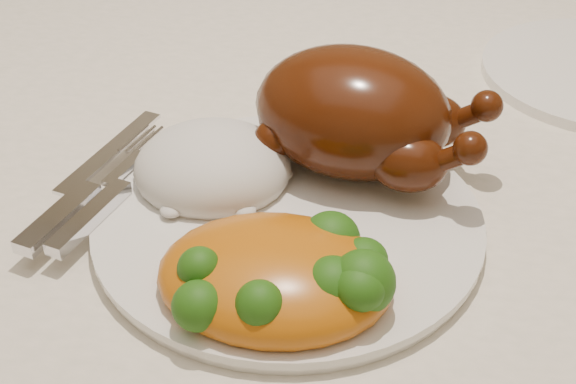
# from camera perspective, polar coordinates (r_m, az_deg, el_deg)

# --- Properties ---
(dining_table) EXTENTS (1.60, 0.90, 0.76)m
(dining_table) POSITION_cam_1_polar(r_m,az_deg,el_deg) (0.71, -7.22, -3.51)
(dining_table) COLOR brown
(dining_table) RESTS_ON floor
(tablecloth) EXTENTS (1.73, 1.03, 0.18)m
(tablecloth) POSITION_cam_1_polar(r_m,az_deg,el_deg) (0.66, -7.70, 1.37)
(tablecloth) COLOR white
(tablecloth) RESTS_ON dining_table
(dinner_plate) EXTENTS (0.27, 0.27, 0.01)m
(dinner_plate) POSITION_cam_1_polar(r_m,az_deg,el_deg) (0.55, 0.00, -2.16)
(dinner_plate) COLOR white
(dinner_plate) RESTS_ON tablecloth
(roast_chicken) EXTENTS (0.18, 0.13, 0.09)m
(roast_chicken) POSITION_cam_1_polar(r_m,az_deg,el_deg) (0.57, 4.98, 5.58)
(roast_chicken) COLOR #4C1B08
(roast_chicken) RESTS_ON dinner_plate
(rice_mound) EXTENTS (0.13, 0.12, 0.06)m
(rice_mound) POSITION_cam_1_polar(r_m,az_deg,el_deg) (0.57, -5.38, 1.70)
(rice_mound) COLOR silver
(rice_mound) RESTS_ON dinner_plate
(mac_and_cheese) EXTENTS (0.15, 0.12, 0.06)m
(mac_and_cheese) POSITION_cam_1_polar(r_m,az_deg,el_deg) (0.48, 0.20, -6.06)
(mac_and_cheese) COLOR orange
(mac_and_cheese) RESTS_ON dinner_plate
(cutlery) EXTENTS (0.05, 0.18, 0.01)m
(cutlery) POSITION_cam_1_polar(r_m,az_deg,el_deg) (0.57, -13.91, -0.20)
(cutlery) COLOR silver
(cutlery) RESTS_ON dinner_plate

